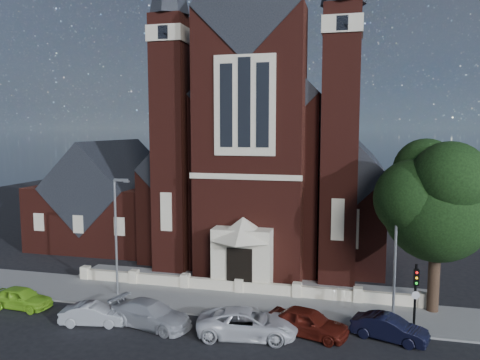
% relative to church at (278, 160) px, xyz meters
% --- Properties ---
extents(ground, '(120.00, 120.00, 0.00)m').
position_rel_church_xyz_m(ground, '(0.00, -7.94, -8.19)').
color(ground, black).
rests_on(ground, ground).
extents(pavement_strip, '(60.00, 5.00, 0.12)m').
position_rel_church_xyz_m(pavement_strip, '(0.00, -18.44, -8.19)').
color(pavement_strip, gray).
rests_on(pavement_strip, ground).
extents(forecourt_paving, '(26.00, 3.00, 0.14)m').
position_rel_church_xyz_m(forecourt_paving, '(0.00, -14.44, -8.19)').
color(forecourt_paving, gray).
rests_on(forecourt_paving, ground).
extents(forecourt_wall, '(24.00, 0.40, 0.90)m').
position_rel_church_xyz_m(forecourt_wall, '(0.00, -16.44, -8.19)').
color(forecourt_wall, beige).
rests_on(forecourt_wall, ground).
extents(church, '(20.01, 34.90, 29.20)m').
position_rel_church_xyz_m(church, '(0.00, 0.00, 0.00)').
color(church, '#471913').
rests_on(church, ground).
extents(parish_hall, '(12.00, 12.20, 10.24)m').
position_rel_church_xyz_m(parish_hall, '(-16.00, -4.94, -4.17)').
color(parish_hall, '#471913').
rests_on(parish_hall, ground).
extents(street_tree, '(6.40, 6.60, 10.70)m').
position_rel_church_xyz_m(street_tree, '(12.60, -17.23, -1.23)').
color(street_tree, black).
rests_on(street_tree, ground).
extents(street_lamp_left, '(1.16, 0.22, 8.09)m').
position_rel_church_xyz_m(street_lamp_left, '(-7.91, -18.94, -3.59)').
color(street_lamp_left, gray).
rests_on(street_lamp_left, ground).
extents(street_lamp_right, '(1.16, 0.22, 8.09)m').
position_rel_church_xyz_m(street_lamp_right, '(10.09, -18.94, -3.59)').
color(street_lamp_right, gray).
rests_on(street_lamp_right, ground).
extents(traffic_signal, '(0.28, 0.42, 4.00)m').
position_rel_church_xyz_m(traffic_signal, '(11.00, -20.52, -5.60)').
color(traffic_signal, black).
rests_on(traffic_signal, ground).
extents(car_lime_van, '(4.13, 1.89, 1.37)m').
position_rel_church_xyz_m(car_lime_van, '(-12.86, -22.42, -7.50)').
color(car_lime_van, '#8FD62A').
rests_on(car_lime_van, ground).
extents(car_silver_a, '(3.98, 2.05, 1.25)m').
position_rel_church_xyz_m(car_silver_a, '(-7.03, -23.57, -7.56)').
color(car_silver_a, '#9B9FA2').
rests_on(car_silver_a, ground).
extents(car_silver_b, '(5.40, 3.20, 1.47)m').
position_rel_church_xyz_m(car_silver_b, '(-3.68, -23.02, -7.45)').
color(car_silver_b, '#ACAFB4').
rests_on(car_silver_b, ground).
extents(car_white_suv, '(5.80, 3.22, 1.54)m').
position_rel_church_xyz_m(car_white_suv, '(2.06, -23.00, -7.42)').
color(car_white_suv, white).
rests_on(car_white_suv, ground).
extents(car_dark_red, '(4.79, 2.99, 1.52)m').
position_rel_church_xyz_m(car_dark_red, '(5.29, -22.04, -7.43)').
color(car_dark_red, '#57170F').
rests_on(car_dark_red, ground).
extents(car_navy, '(4.26, 2.60, 1.32)m').
position_rel_church_xyz_m(car_navy, '(9.61, -21.56, -7.52)').
color(car_navy, black).
rests_on(car_navy, ground).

